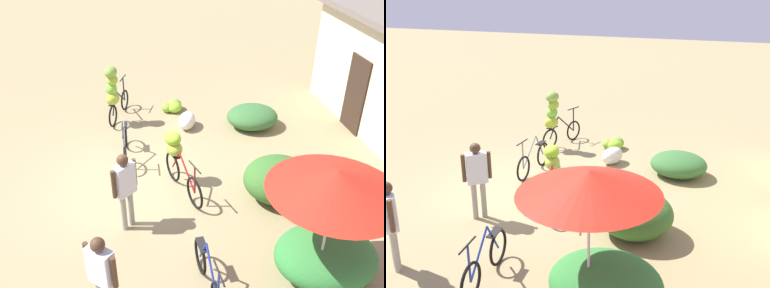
{
  "view_description": "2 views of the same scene",
  "coord_description": "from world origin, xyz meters",
  "views": [
    {
      "loc": [
        7.82,
        -0.16,
        5.54
      ],
      "look_at": [
        0.41,
        1.12,
        1.09
      ],
      "focal_mm": 39.96,
      "sensor_mm": 36.0,
      "label": 1
    },
    {
      "loc": [
        8.65,
        4.39,
        4.58
      ],
      "look_at": [
        -0.19,
        1.25,
        1.23
      ],
      "focal_mm": 43.13,
      "sensor_mm": 36.0,
      "label": 2
    }
  ],
  "objects": [
    {
      "name": "produce_sack",
      "position": [
        -2.3,
        1.45,
        0.22
      ],
      "size": [
        0.81,
        0.66,
        0.44
      ],
      "primitive_type": "ellipsoid",
      "rotation": [
        0.0,
        0.0,
        2.78
      ],
      "color": "silver",
      "rests_on": "ground"
    },
    {
      "name": "hedge_bush_front_left",
      "position": [
        -2.06,
        3.21,
        0.3
      ],
      "size": [
        1.22,
        1.38,
        0.6
      ],
      "primitive_type": "ellipsoid",
      "color": "#366932",
      "rests_on": "ground"
    },
    {
      "name": "person_bystander",
      "position": [
        1.45,
        -0.29,
        0.99
      ],
      "size": [
        0.41,
        0.46,
        1.61
      ],
      "color": "gray",
      "rests_on": "ground"
    },
    {
      "name": "bicycle_leftmost",
      "position": [
        -2.92,
        -0.43,
        0.97
      ],
      "size": [
        1.57,
        0.68,
        1.66
      ],
      "color": "black",
      "rests_on": "ground"
    },
    {
      "name": "bicycle_center_loaded",
      "position": [
        0.31,
        0.82,
        0.75
      ],
      "size": [
        1.68,
        0.67,
        1.25
      ],
      "color": "black",
      "rests_on": "ground"
    },
    {
      "name": "hedge_bush_mid",
      "position": [
        3.18,
        2.87,
        0.39
      ],
      "size": [
        1.43,
        1.71,
        0.78
      ],
      "primitive_type": "ellipsoid",
      "color": "#2F7D35",
      "rests_on": "ground"
    },
    {
      "name": "person_vendor",
      "position": [
        3.44,
        -0.69,
        0.96
      ],
      "size": [
        0.42,
        0.45,
        1.58
      ],
      "color": "gray",
      "rests_on": "ground"
    },
    {
      "name": "bicycle_near_pile",
      "position": [
        -1.04,
        -0.24,
        0.35
      ],
      "size": [
        1.68,
        0.16,
        1.0
      ],
      "color": "black",
      "rests_on": "ground"
    },
    {
      "name": "hedge_bush_front_right",
      "position": [
        1.04,
        2.82,
        0.44
      ],
      "size": [
        1.36,
        1.45,
        0.89
      ],
      "primitive_type": "ellipsoid",
      "color": "#356628",
      "rests_on": "ground"
    },
    {
      "name": "ground_plane",
      "position": [
        0.0,
        0.0,
        0.0
      ],
      "size": [
        60.0,
        60.0,
        0.0
      ],
      "primitive_type": "plane",
      "color": "#95855A"
    },
    {
      "name": "market_umbrella",
      "position": [
        3.37,
        2.67,
        2.05
      ],
      "size": [
        1.99,
        1.99,
        2.23
      ],
      "color": "beige",
      "rests_on": "ground"
    },
    {
      "name": "bicycle_by_shop",
      "position": [
        3.24,
        0.9,
        0.35
      ],
      "size": [
        1.6,
        0.2,
        0.96
      ],
      "color": "black",
      "rests_on": "ground"
    },
    {
      "name": "banana_pile_on_ground",
      "position": [
        -3.37,
        1.22,
        0.16
      ],
      "size": [
        0.72,
        0.7,
        0.34
      ],
      "color": "#7CA237",
      "rests_on": "ground"
    }
  ]
}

